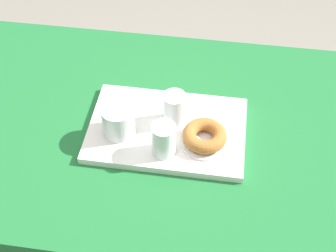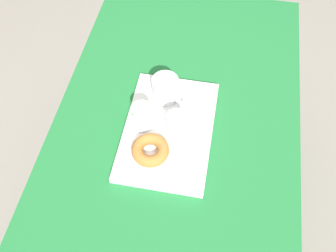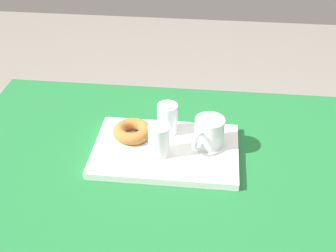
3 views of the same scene
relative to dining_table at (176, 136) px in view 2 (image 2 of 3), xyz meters
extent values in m
plane|color=gray|center=(0.00, 0.00, -0.66)|extent=(6.00, 6.00, 0.00)
cube|color=#1E6B33|center=(0.00, 0.00, 0.09)|extent=(1.36, 0.81, 0.04)
cube|color=#1E6B33|center=(0.00, -0.40, 0.00)|extent=(1.36, 0.01, 0.14)
cube|color=#1E6B33|center=(0.00, 0.40, 0.00)|extent=(1.36, 0.01, 0.14)
cube|color=#1E6B33|center=(0.68, 0.00, 0.00)|extent=(0.01, 0.81, 0.14)
cylinder|color=brown|center=(0.59, -0.31, -0.29)|extent=(0.06, 0.06, 0.73)
cylinder|color=brown|center=(0.59, 0.31, -0.29)|extent=(0.06, 0.06, 0.73)
cube|color=white|center=(-0.05, 0.02, 0.12)|extent=(0.42, 0.28, 0.02)
cylinder|color=white|center=(0.07, 0.05, 0.17)|extent=(0.09, 0.09, 0.09)
cylinder|color=#5B230A|center=(0.07, 0.05, 0.16)|extent=(0.07, 0.07, 0.06)
torus|color=white|center=(0.04, 0.00, 0.17)|extent=(0.04, 0.06, 0.06)
cylinder|color=white|center=(-0.07, -0.01, 0.17)|extent=(0.06, 0.06, 0.09)
cylinder|color=silver|center=(-0.07, -0.01, 0.16)|extent=(0.05, 0.05, 0.06)
cylinder|color=white|center=(-0.06, 0.10, 0.17)|extent=(0.06, 0.06, 0.09)
cylinder|color=silver|center=(-0.06, 0.10, 0.16)|extent=(0.05, 0.05, 0.05)
cylinder|color=white|center=(-0.16, 0.06, 0.13)|extent=(0.13, 0.13, 0.01)
torus|color=#A3662D|center=(-0.16, 0.06, 0.15)|extent=(0.12, 0.12, 0.04)
camera|label=1|loc=(-0.18, 0.85, 1.07)|focal=49.99mm
camera|label=2|loc=(-0.71, -0.10, 1.15)|focal=40.79mm
camera|label=3|loc=(0.07, -1.03, 0.94)|focal=48.60mm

